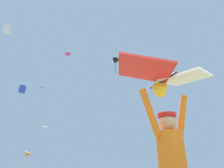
{
  "coord_description": "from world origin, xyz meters",
  "views": [
    {
      "loc": [
        -1.48,
        -1.8,
        0.97
      ],
      "look_at": [
        0.03,
        2.57,
        2.98
      ],
      "focal_mm": 30.32,
      "sensor_mm": 36.0,
      "label": 1
    }
  ],
  "objects_px": {
    "held_stunt_kite": "(165,78)",
    "distant_kite_green_high_right": "(44,126)",
    "distant_kite_black_low_right": "(115,61)",
    "marker_flag": "(28,156)",
    "distant_kite_blue_far_center": "(22,89)",
    "distant_kite_magenta_overhead_distant": "(41,88)",
    "distant_kite_magenta_low_left": "(68,54)",
    "distant_kite_white_mid_right": "(8,29)"
  },
  "relations": [
    {
      "from": "held_stunt_kite",
      "to": "distant_kite_white_mid_right",
      "type": "relative_size",
      "value": 1.3
    },
    {
      "from": "distant_kite_black_low_right",
      "to": "marker_flag",
      "type": "distance_m",
      "value": 18.47
    },
    {
      "from": "distant_kite_magenta_overhead_distant",
      "to": "distant_kite_magenta_low_left",
      "type": "bearing_deg",
      "value": -75.51
    },
    {
      "from": "held_stunt_kite",
      "to": "distant_kite_magenta_overhead_distant",
      "type": "xyz_separation_m",
      "value": [
        -3.55,
        34.25,
        12.67
      ]
    },
    {
      "from": "distant_kite_magenta_overhead_distant",
      "to": "marker_flag",
      "type": "relative_size",
      "value": 0.65
    },
    {
      "from": "marker_flag",
      "to": "distant_kite_white_mid_right",
      "type": "bearing_deg",
      "value": 114.1
    },
    {
      "from": "distant_kite_green_high_right",
      "to": "marker_flag",
      "type": "distance_m",
      "value": 15.02
    },
    {
      "from": "distant_kite_magenta_overhead_distant",
      "to": "distant_kite_magenta_low_left",
      "type": "xyz_separation_m",
      "value": [
        3.49,
        -13.52,
        0.24
      ]
    },
    {
      "from": "marker_flag",
      "to": "held_stunt_kite",
      "type": "bearing_deg",
      "value": -75.4
    },
    {
      "from": "distant_kite_white_mid_right",
      "to": "distant_kite_blue_far_center",
      "type": "distance_m",
      "value": 12.0
    },
    {
      "from": "distant_kite_white_mid_right",
      "to": "marker_flag",
      "type": "height_order",
      "value": "distant_kite_white_mid_right"
    },
    {
      "from": "distant_kite_blue_far_center",
      "to": "distant_kite_magenta_low_left",
      "type": "relative_size",
      "value": 0.81
    },
    {
      "from": "distant_kite_magenta_overhead_distant",
      "to": "distant_kite_black_low_right",
      "type": "bearing_deg",
      "value": -57.56
    },
    {
      "from": "held_stunt_kite",
      "to": "marker_flag",
      "type": "relative_size",
      "value": 1.0
    },
    {
      "from": "distant_kite_white_mid_right",
      "to": "distant_kite_blue_far_center",
      "type": "bearing_deg",
      "value": -51.86
    },
    {
      "from": "distant_kite_green_high_right",
      "to": "held_stunt_kite",
      "type": "bearing_deg",
      "value": -85.42
    },
    {
      "from": "distant_kite_magenta_low_left",
      "to": "marker_flag",
      "type": "height_order",
      "value": "distant_kite_magenta_low_left"
    },
    {
      "from": "distant_kite_blue_far_center",
      "to": "marker_flag",
      "type": "xyz_separation_m",
      "value": [
        2.0,
        -8.29,
        -6.32
      ]
    },
    {
      "from": "distant_kite_white_mid_right",
      "to": "distant_kite_blue_far_center",
      "type": "relative_size",
      "value": 1.68
    },
    {
      "from": "held_stunt_kite",
      "to": "distant_kite_black_low_right",
      "type": "distance_m",
      "value": 23.19
    },
    {
      "from": "marker_flag",
      "to": "distant_kite_green_high_right",
      "type": "bearing_deg",
      "value": 88.63
    },
    {
      "from": "held_stunt_kite",
      "to": "distant_kite_green_high_right",
      "type": "distance_m",
      "value": 23.11
    },
    {
      "from": "held_stunt_kite",
      "to": "distant_kite_magenta_overhead_distant",
      "type": "height_order",
      "value": "distant_kite_magenta_overhead_distant"
    },
    {
      "from": "distant_kite_white_mid_right",
      "to": "held_stunt_kite",
      "type": "bearing_deg",
      "value": -69.42
    },
    {
      "from": "held_stunt_kite",
      "to": "distant_kite_black_low_right",
      "type": "relative_size",
      "value": 0.72
    },
    {
      "from": "distant_kite_green_high_right",
      "to": "marker_flag",
      "type": "height_order",
      "value": "distant_kite_green_high_right"
    },
    {
      "from": "distant_kite_magenta_low_left",
      "to": "marker_flag",
      "type": "distance_m",
      "value": 18.54
    },
    {
      "from": "distant_kite_blue_far_center",
      "to": "distant_kite_green_high_right",
      "type": "bearing_deg",
      "value": 69.17
    },
    {
      "from": "marker_flag",
      "to": "distant_kite_magenta_overhead_distant",
      "type": "bearing_deg",
      "value": 93.05
    },
    {
      "from": "distant_kite_white_mid_right",
      "to": "distant_kite_magenta_overhead_distant",
      "type": "xyz_separation_m",
      "value": [
        4.59,
        12.56,
        -3.05
      ]
    },
    {
      "from": "distant_kite_blue_far_center",
      "to": "distant_kite_green_high_right",
      "type": "relative_size",
      "value": 0.8
    },
    {
      "from": "distant_kite_blue_far_center",
      "to": "distant_kite_magenta_low_left",
      "type": "distance_m",
      "value": 9.34
    },
    {
      "from": "distant_kite_white_mid_right",
      "to": "distant_kite_blue_far_center",
      "type": "xyz_separation_m",
      "value": [
        3.97,
        -5.06,
        -10.13
      ]
    },
    {
      "from": "distant_kite_black_low_right",
      "to": "held_stunt_kite",
      "type": "bearing_deg",
      "value": -108.09
    },
    {
      "from": "distant_kite_black_low_right",
      "to": "distant_kite_magenta_low_left",
      "type": "distance_m",
      "value": 6.58
    },
    {
      "from": "distant_kite_blue_far_center",
      "to": "distant_kite_black_low_right",
      "type": "bearing_deg",
      "value": 12.53
    },
    {
      "from": "distant_kite_white_mid_right",
      "to": "distant_kite_magenta_overhead_distant",
      "type": "distance_m",
      "value": 13.72
    },
    {
      "from": "distant_kite_black_low_right",
      "to": "distant_kite_green_high_right",
      "type": "bearing_deg",
      "value": 154.23
    },
    {
      "from": "distant_kite_magenta_overhead_distant",
      "to": "marker_flag",
      "type": "bearing_deg",
      "value": -86.95
    },
    {
      "from": "distant_kite_blue_far_center",
      "to": "distant_kite_green_high_right",
      "type": "xyz_separation_m",
      "value": [
        2.35,
        6.17,
        -2.28
      ]
    },
    {
      "from": "distant_kite_white_mid_right",
      "to": "distant_kite_black_low_right",
      "type": "relative_size",
      "value": 0.56
    },
    {
      "from": "distant_kite_blue_far_center",
      "to": "marker_flag",
      "type": "distance_m",
      "value": 10.62
    }
  ]
}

